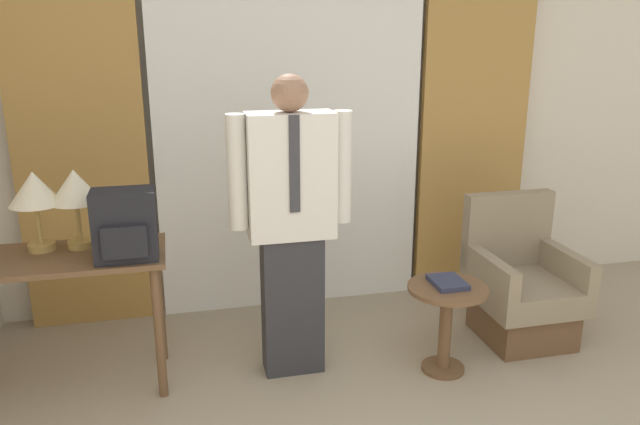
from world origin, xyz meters
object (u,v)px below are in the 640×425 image
object	(u,v)px
desk	(62,279)
armchair	(521,289)
table_lamp_left	(35,192)
book	(448,282)
side_table	(446,314)
table_lamp_right	(75,190)
person	(291,219)
backpack	(125,226)

from	to	relation	value
desk	armchair	world-z (taller)	armchair
table_lamp_left	book	world-z (taller)	table_lamp_left
desk	side_table	xyz separation A→B (m)	(2.10, -0.32, -0.29)
armchair	side_table	xyz separation A→B (m)	(-0.66, -0.30, 0.04)
table_lamp_right	side_table	xyz separation A→B (m)	(2.00, -0.43, -0.76)
armchair	book	world-z (taller)	armchair
desk	person	world-z (taller)	person
backpack	table_lamp_left	bearing A→B (deg)	151.26
table_lamp_left	armchair	size ratio (longest dim) A/B	0.48
table_lamp_left	backpack	bearing A→B (deg)	-28.74
table_lamp_left	backpack	world-z (taller)	table_lamp_left
armchair	book	distance (m)	0.74
desk	table_lamp_right	size ratio (longest dim) A/B	2.51
desk	book	bearing A→B (deg)	-7.89
table_lamp_left	side_table	distance (m)	2.37
desk	table_lamp_left	xyz separation A→B (m)	(-0.10, 0.11, 0.46)
table_lamp_left	armchair	world-z (taller)	table_lamp_left
book	table_lamp_left	bearing A→B (deg)	169.69
desk	side_table	size ratio (longest dim) A/B	2.05
person	book	world-z (taller)	person
table_lamp_left	table_lamp_right	size ratio (longest dim) A/B	1.00
person	desk	bearing A→B (deg)	175.87
backpack	person	size ratio (longest dim) A/B	0.22
table_lamp_left	backpack	distance (m)	0.54
table_lamp_right	backpack	bearing A→B (deg)	-44.41
desk	person	bearing A→B (deg)	-4.13
table_lamp_left	table_lamp_right	bearing A→B (deg)	0.00
table_lamp_right	armchair	xyz separation A→B (m)	(2.66, -0.13, -0.79)
table_lamp_right	armchair	size ratio (longest dim) A/B	0.48
desk	book	world-z (taller)	desk
table_lamp_left	person	xyz separation A→B (m)	(1.34, -0.20, -0.19)
backpack	person	world-z (taller)	person
desk	table_lamp_right	distance (m)	0.49
backpack	book	xyz separation A→B (m)	(1.75, -0.15, -0.43)
table_lamp_right	desk	bearing A→B (deg)	-132.65
armchair	backpack	bearing A→B (deg)	-177.04
table_lamp_right	person	world-z (taller)	person
book	desk	bearing A→B (deg)	172.11
backpack	armchair	bearing A→B (deg)	2.96
table_lamp_right	person	size ratio (longest dim) A/B	0.25
desk	backpack	distance (m)	0.50
desk	backpack	world-z (taller)	backpack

